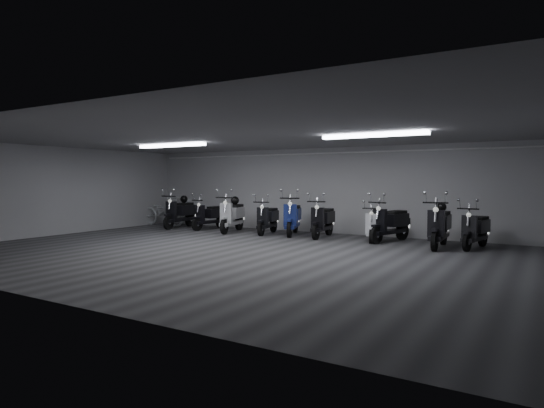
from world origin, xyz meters
The scene contains 22 objects.
floor centered at (0.00, 0.00, -0.01)m, with size 14.00×10.00×0.01m, color #3A393C.
ceiling centered at (0.00, 0.00, 2.80)m, with size 14.00×10.00×0.01m, color gray.
back_wall centered at (0.00, 5.00, 1.40)m, with size 14.00×0.01×2.80m, color #ADADB0.
front_wall centered at (0.00, -5.00, 1.40)m, with size 14.00×0.01×2.80m, color #ADADB0.
left_wall centered at (-7.00, 0.00, 1.40)m, with size 0.01×10.00×2.80m, color #ADADB0.
fluor_strip_left centered at (-3.00, 1.00, 2.74)m, with size 2.40×0.18×0.08m, color white.
fluor_strip_right centered at (3.00, 1.00, 2.74)m, with size 2.40×0.18×0.08m, color white.
conduit centered at (0.00, 4.92, 2.62)m, with size 0.05×0.05×13.60m, color white.
scooter_0 centered at (-5.13, 3.66, 0.73)m, with size 0.65×1.96×1.46m, color black, non-canonical shape.
scooter_1 centered at (-3.87, 3.81, 0.65)m, with size 0.58×1.75×1.30m, color black, non-canonical shape.
scooter_2 centered at (-2.73, 3.57, 0.73)m, with size 0.66×1.97×1.47m, color #B9B9BD, non-canonical shape.
scooter_3 centered at (-1.41, 3.70, 0.66)m, with size 0.59×1.76×1.31m, color black, non-canonical shape.
scooter_4 centered at (-0.59, 3.87, 0.74)m, with size 0.66×1.99×1.48m, color navy, non-canonical shape.
scooter_5 centered at (0.50, 3.77, 0.69)m, with size 0.62×1.86×1.39m, color black, non-canonical shape.
scooter_6 centered at (2.06, 3.76, 0.60)m, with size 0.54×1.61×1.20m, color white, non-canonical shape.
scooter_7 centered at (2.55, 3.83, 0.70)m, with size 0.63×1.89×1.41m, color black, non-canonical shape.
scooter_8 centered at (3.98, 3.35, 0.74)m, with size 0.66×1.99×1.48m, color black, non-canonical shape.
scooter_9 centered at (4.79, 3.65, 0.65)m, with size 0.58×1.75×1.30m, color black, non-canonical shape.
bicycle centered at (-6.24, 3.96, 0.66)m, with size 0.72×2.05×1.33m, color white.
helmet_0 centered at (-2.79, 3.83, 1.05)m, with size 0.29×0.29×0.29m, color black.
helmet_1 centered at (3.97, 3.63, 1.04)m, with size 0.25×0.25×0.25m, color black.
helmet_2 centered at (-5.16, 3.93, 1.04)m, with size 0.27×0.27×0.27m, color black.
Camera 1 is at (6.39, -9.02, 1.75)m, focal length 30.67 mm.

